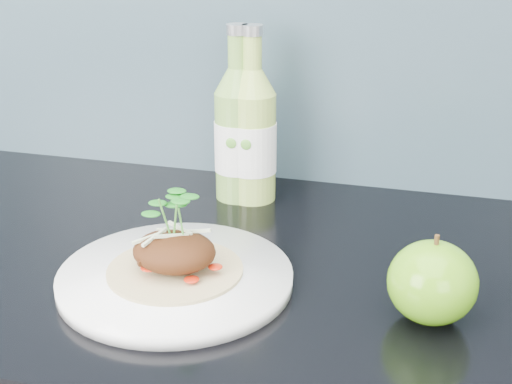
% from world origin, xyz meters
% --- Properties ---
extents(dinner_plate, '(0.36, 0.36, 0.02)m').
position_xyz_m(dinner_plate, '(-0.07, 1.61, 0.91)').
color(dinner_plate, white).
rests_on(dinner_plate, kitchen_counter).
extents(pork_taco, '(0.16, 0.16, 0.10)m').
position_xyz_m(pork_taco, '(-0.07, 1.61, 0.94)').
color(pork_taco, tan).
rests_on(pork_taco, dinner_plate).
extents(green_apple, '(0.12, 0.12, 0.10)m').
position_xyz_m(green_apple, '(0.22, 1.61, 0.94)').
color(green_apple, '#609810').
rests_on(green_apple, kitchen_counter).
extents(cider_bottle_left, '(0.09, 0.09, 0.26)m').
position_xyz_m(cider_bottle_left, '(-0.07, 1.88, 1.00)').
color(cider_bottle_left, '#75A645').
rests_on(cider_bottle_left, kitchen_counter).
extents(cider_bottle_right, '(0.08, 0.08, 0.26)m').
position_xyz_m(cider_bottle_right, '(-0.05, 1.88, 1.00)').
color(cider_bottle_right, '#A0C251').
rests_on(cider_bottle_right, kitchen_counter).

